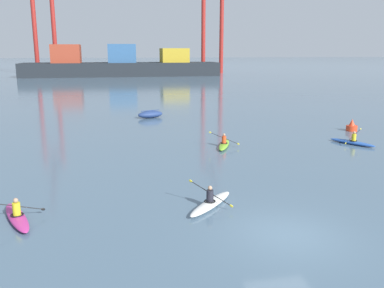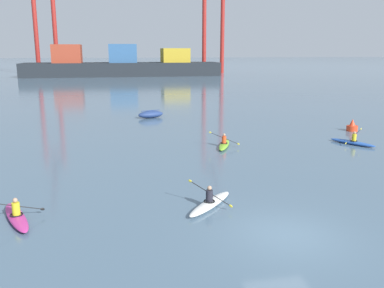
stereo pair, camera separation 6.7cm
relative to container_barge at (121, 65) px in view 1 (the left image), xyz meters
name	(u,v)px [view 1 (the left image)]	position (x,y,z in m)	size (l,w,h in m)	color
ground_plane	(288,235)	(3.12, -98.65, -2.80)	(800.00, 800.00, 0.00)	slate
container_barge	(121,65)	(0.00, 0.00, 0.00)	(50.79, 10.19, 8.22)	#1E2328
gantry_crane_west	(43,8)	(-20.09, 10.41, 14.93)	(6.21, 15.31, 37.06)	maroon
gantry_crane_west_mid	(213,4)	(27.04, 8.80, 16.77)	(6.68, 17.62, 40.86)	maroon
capsized_dinghy	(150,114)	(0.82, -71.08, -2.45)	(2.81, 1.87, 0.76)	navy
channel_buoy	(352,127)	(16.60, -81.12, -2.44)	(0.90, 0.90, 1.00)	red
kayak_lime	(224,144)	(4.64, -84.62, -2.63)	(2.03, 3.37, 1.06)	#7ABC2D
kayak_blue	(352,142)	(13.81, -85.68, -2.63)	(2.18, 3.26, 1.08)	#2856B2
kayak_white	(211,203)	(1.06, -95.37, -2.63)	(2.70, 2.94, 1.08)	silver
kayak_magenta	(17,216)	(-6.75, -95.34, -2.63)	(2.05, 3.38, 1.04)	#C13384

